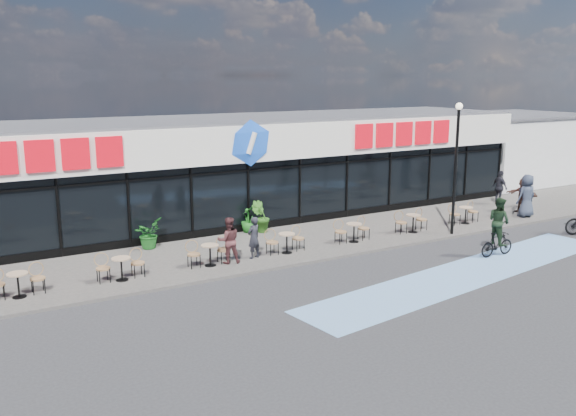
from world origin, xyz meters
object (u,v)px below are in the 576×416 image
Objects in this scene: potted_plant_right at (261,217)px; pedestrian_c at (527,196)px; potted_plant_mid at (248,219)px; cyclist_a at (498,230)px; pedestrian_a at (523,195)px; potted_plant_left at (148,234)px; lamp_post at (456,158)px; patron_left at (254,238)px; pedestrian_b at (500,187)px; patron_right at (229,240)px.

potted_plant_right is 0.67× the size of pedestrian_c.
potted_plant_mid is 0.82× the size of potted_plant_right.
pedestrian_c is 0.90× the size of cyclist_a.
cyclist_a is at bearing -49.53° from potted_plant_right.
potted_plant_mid is 13.32m from pedestrian_a.
pedestrian_c reaches higher than potted_plant_right.
potted_plant_left is 12.90m from cyclist_a.
patron_left is (-8.59, 1.04, -2.40)m from lamp_post.
potted_plant_right is at bearing 130.47° from cyclist_a.
pedestrian_b is at bearing 151.29° from pedestrian_a.
lamp_post is at bearing -170.80° from patron_right.
patron_left reaches higher than potted_plant_right.
pedestrian_b is (0.55, 1.84, 0.02)m from pedestrian_a.
patron_left is at bearing -121.45° from potted_plant_right.
potted_plant_left is 0.69× the size of patron_right.
cyclist_a is (-7.03, -6.03, 0.04)m from pedestrian_b.
pedestrian_c is at bearing 6.00° from lamp_post.
patron_right is at bearing 106.57° from pedestrian_b.
lamp_post is at bearing 124.98° from pedestrian_b.
pedestrian_c reaches higher than pedestrian_b.
cyclist_a is (10.78, -7.09, 0.33)m from potted_plant_left.
potted_plant_right is (-6.69, 4.16, -2.49)m from lamp_post.
potted_plant_mid is at bearing 145.94° from potted_plant_right.
potted_plant_left is at bearing -7.47° from pedestrian_c.
patron_right is at bearing -132.32° from potted_plant_right.
potted_plant_left is at bearing 95.42° from pedestrian_b.
patron_left is 0.93× the size of patron_right.
potted_plant_left is at bearing 146.66° from cyclist_a.
potted_plant_mid is 13.55m from pedestrian_b.
potted_plant_left is 0.51× the size of cyclist_a.
potted_plant_right is 0.88× the size of patron_left.
patron_left is at bearing 106.76° from pedestrian_b.
lamp_post is at bearing -31.89° from potted_plant_right.
pedestrian_c is at bearing -12.40° from potted_plant_left.
potted_plant_mid is (4.33, 0.26, -0.02)m from potted_plant_left.
pedestrian_b is at bearing -157.38° from patron_right.
lamp_post is 9.93m from patron_right.
cyclist_a is (6.03, -7.06, 0.23)m from potted_plant_right.
patron_right is 0.98× the size of pedestrian_a.
potted_plant_mid is 4.30m from patron_right.
potted_plant_right is at bearing 94.30° from pedestrian_b.
pedestrian_b is at bearing 26.16° from lamp_post.
lamp_post reaches higher than pedestrian_a.
lamp_post is at bearing -20.10° from potted_plant_left.
pedestrian_b reaches higher than potted_plant_right.
pedestrian_c is 6.75m from cyclist_a.
potted_plant_left is at bearing -176.56° from potted_plant_mid.
cyclist_a reaches higher than potted_plant_mid.
patron_left reaches higher than potted_plant_left.
patron_right is 16.12m from pedestrian_b.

